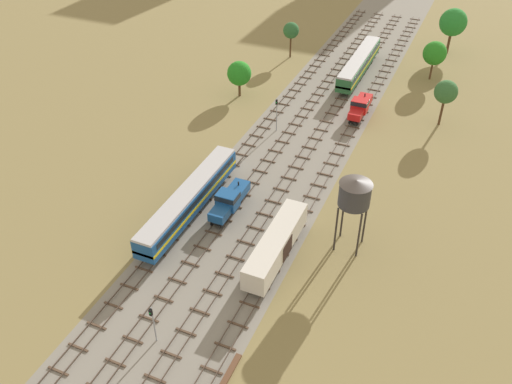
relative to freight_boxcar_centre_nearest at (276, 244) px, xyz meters
name	(u,v)px	position (x,y,z in m)	size (l,w,h in m)	color
ground_plane	(303,135)	(-6.75, 28.80, -2.45)	(480.00, 480.00, 0.00)	olive
ballast_bed	(303,135)	(-6.75, 28.80, -2.45)	(17.49, 176.00, 0.01)	gray
track_far_left	(267,123)	(-13.50, 29.80, -2.31)	(2.40, 126.00, 0.29)	#47382D
track_left	(292,128)	(-9.00, 29.80, -2.31)	(2.40, 126.00, 0.29)	#47382D
track_centre_left	(318,134)	(-4.50, 29.80, -2.31)	(2.40, 126.00, 0.29)	#47382D
track_centre	(345,140)	(-0.01, 29.80, -2.31)	(2.40, 126.00, 0.29)	#47382D
freight_boxcar_centre_nearest	(276,244)	(0.00, 0.00, 0.00)	(2.87, 14.00, 3.60)	beige
passenger_coach_far_left_near	(189,199)	(-13.50, 3.50, 0.16)	(2.96, 22.00, 3.80)	#194C8C
shunter_loco_left_mid	(229,200)	(-9.00, 6.00, -0.44)	(2.74, 8.46, 3.10)	#194C8C
shunter_loco_centre_midfar	(360,106)	(-0.01, 38.36, -0.44)	(2.74, 8.46, 3.10)	red
passenger_coach_centre_left_far	(359,63)	(-4.50, 54.44, 0.16)	(2.96, 22.00, 3.80)	#286638
water_tower	(355,193)	(7.20, 5.86, 5.56)	(3.89, 3.89, 9.86)	#2D2826
signal_post_nearest	(153,320)	(-6.75, -15.84, 0.73)	(0.28, 0.47, 4.97)	gray
signal_post_near	(277,111)	(-11.25, 28.28, 1.18)	(0.28, 0.47, 5.75)	gray
lineside_tree_0	(435,53)	(8.67, 58.40, 2.77)	(4.42, 4.42, 7.45)	#4C331E
lineside_tree_1	(239,73)	(-22.06, 37.34, 1.91)	(4.35, 4.35, 6.56)	#4C331E
lineside_tree_2	(446,92)	(12.94, 40.98, 3.50)	(3.77, 3.77, 7.88)	#4C331E
lineside_tree_3	(453,22)	(9.91, 72.82, 4.17)	(5.56, 5.56, 9.44)	#4C331E
lineside_tree_4	(291,31)	(-19.85, 57.67, 3.20)	(3.26, 3.26, 7.33)	#4C331E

